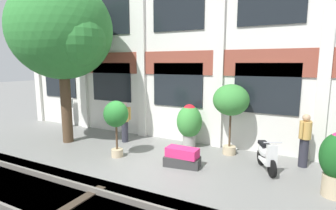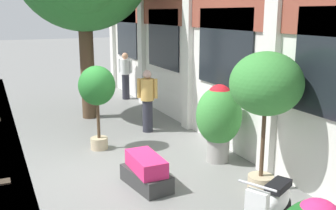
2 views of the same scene
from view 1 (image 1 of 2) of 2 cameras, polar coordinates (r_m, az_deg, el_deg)
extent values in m
plane|color=slate|center=(8.49, -5.93, -12.28)|extent=(80.00, 80.00, 0.00)
cube|color=silver|center=(10.51, 2.77, 12.74)|extent=(16.38, 0.50, 7.52)
cube|color=brown|center=(10.24, 2.11, 9.15)|extent=(16.38, 0.06, 0.90)
cube|color=silver|center=(15.60, -26.83, 10.59)|extent=(0.36, 0.16, 7.52)
cube|color=silver|center=(13.10, -18.20, 11.58)|extent=(0.36, 0.16, 7.52)
cube|color=silver|center=(11.03, -5.87, 12.53)|extent=(0.36, 0.16, 7.52)
cube|color=silver|center=(9.64, 11.09, 12.92)|extent=(0.36, 0.16, 7.52)
cube|color=silver|center=(9.26, 31.37, 11.96)|extent=(0.36, 0.16, 7.52)
cube|color=black|center=(14.34, -22.44, 5.05)|extent=(2.10, 0.04, 1.70)
cube|color=black|center=(12.03, -12.24, 4.89)|extent=(2.10, 0.04, 1.70)
cube|color=black|center=(10.27, 2.05, 4.40)|extent=(2.10, 0.04, 1.70)
cube|color=black|center=(9.35, 20.54, 3.38)|extent=(2.10, 0.04, 1.70)
cube|color=black|center=(14.46, -23.16, 16.58)|extent=(2.10, 0.04, 1.70)
cube|color=black|center=(12.18, -12.72, 18.62)|extent=(2.10, 0.04, 1.70)
cube|color=black|center=(10.44, 2.15, 20.48)|extent=(2.10, 0.04, 1.70)
cube|color=slate|center=(6.89, -16.48, -17.22)|extent=(24.38, 0.07, 0.15)
cube|color=#382D23|center=(6.44, -20.73, -20.02)|extent=(0.24, 2.10, 0.03)
cylinder|color=#4C3826|center=(10.91, -21.34, 0.91)|extent=(0.40, 0.40, 3.30)
ellipsoid|color=#2D7A33|center=(10.89, -22.17, 14.91)|extent=(3.76, 3.76, 3.67)
sphere|color=#2D7A33|center=(11.70, -24.38, 12.51)|extent=(2.07, 2.07, 2.07)
sphere|color=#2D7A33|center=(10.03, -19.33, 13.51)|extent=(2.07, 2.07, 2.07)
cylinder|color=gray|center=(9.84, 4.61, -7.80)|extent=(0.47, 0.47, 0.46)
ellipsoid|color=#388438|center=(9.66, 4.67, -3.61)|extent=(0.93, 0.93, 1.19)
sphere|color=red|center=(9.58, 4.70, -1.36)|extent=(0.51, 0.51, 0.51)
cylinder|color=tan|center=(7.48, 32.45, -14.58)|extent=(0.53, 0.53, 0.52)
cylinder|color=tan|center=(9.35, 13.16, -9.53)|extent=(0.44, 0.44, 0.28)
cylinder|color=#4C3826|center=(9.12, 13.35, -4.55)|extent=(0.07, 0.07, 1.39)
ellipsoid|color=#388438|center=(8.95, 13.56, 1.09)|extent=(1.19, 1.19, 1.05)
cube|color=#333333|center=(8.11, 3.10, -12.18)|extent=(1.13, 0.65, 0.29)
cube|color=#DB2866|center=(8.01, 3.12, -10.26)|extent=(0.96, 0.45, 0.28)
cylinder|color=tan|center=(9.04, -11.00, -10.16)|extent=(0.39, 0.39, 0.26)
cylinder|color=#4C3826|center=(8.86, -11.13, -6.25)|extent=(0.07, 0.07, 1.02)
ellipsoid|color=#236B28|center=(8.70, -11.27, -1.92)|extent=(0.81, 0.81, 0.87)
cylinder|color=black|center=(7.88, 21.70, -12.75)|extent=(0.30, 0.47, 0.48)
cylinder|color=black|center=(8.67, 19.57, -10.61)|extent=(0.30, 0.47, 0.48)
cube|color=silver|center=(8.27, 20.57, -11.35)|extent=(0.52, 0.72, 0.08)
ellipsoid|color=silver|center=(8.42, 20.06, -9.22)|extent=(0.48, 0.62, 0.36)
cube|color=black|center=(8.37, 20.14, -7.91)|extent=(0.39, 0.49, 0.10)
cube|color=silver|center=(7.84, 21.64, -10.22)|extent=(0.30, 0.23, 0.60)
cylinder|color=#B7B7BF|center=(7.71, 21.86, -7.60)|extent=(0.46, 0.25, 0.03)
cylinder|color=#282833|center=(10.54, -9.36, -5.72)|extent=(0.26, 0.26, 0.83)
cylinder|color=tan|center=(10.38, -9.45, -2.03)|extent=(0.34, 0.34, 0.55)
sphere|color=tan|center=(10.32, -9.51, 0.07)|extent=(0.22, 0.22, 0.22)
cylinder|color=tan|center=(10.31, -10.61, -1.99)|extent=(0.09, 0.09, 0.50)
cylinder|color=tan|center=(10.45, -8.32, -1.78)|extent=(0.09, 0.09, 0.50)
cylinder|color=#282833|center=(8.95, 27.40, -9.20)|extent=(0.26, 0.26, 0.87)
cylinder|color=tan|center=(8.76, 27.74, -4.85)|extent=(0.34, 0.34, 0.53)
sphere|color=tan|center=(8.69, 27.92, -2.46)|extent=(0.22, 0.22, 0.22)
cylinder|color=tan|center=(8.57, 27.04, -4.91)|extent=(0.09, 0.09, 0.47)
cylinder|color=tan|center=(8.95, 28.42, -4.46)|extent=(0.09, 0.09, 0.47)
cylinder|color=#282833|center=(13.71, -20.86, -2.63)|extent=(0.26, 0.26, 0.89)
cylinder|color=silver|center=(13.59, -21.03, 0.30)|extent=(0.34, 0.34, 0.53)
sphere|color=tan|center=(13.54, -21.12, 1.86)|extent=(0.22, 0.22, 0.22)
cylinder|color=silver|center=(13.60, -21.96, 0.36)|extent=(0.09, 0.09, 0.47)
cylinder|color=silver|center=(13.57, -20.11, 0.45)|extent=(0.09, 0.09, 0.47)
camera|label=2|loc=(5.42, 60.28, 3.72)|focal=42.00mm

